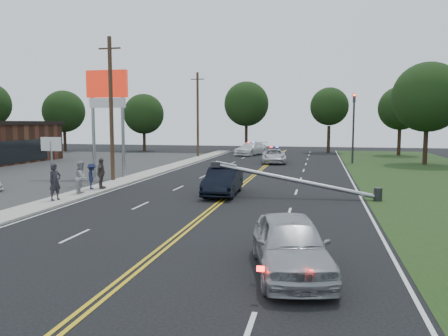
% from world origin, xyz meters
% --- Properties ---
extents(ground, '(120.00, 120.00, 0.00)m').
position_xyz_m(ground, '(0.00, 0.00, 0.00)').
color(ground, black).
rests_on(ground, ground).
extents(sidewalk, '(1.80, 70.00, 0.12)m').
position_xyz_m(sidewalk, '(-8.40, 10.00, 0.06)').
color(sidewalk, '#ADA79D').
rests_on(sidewalk, ground).
extents(centerline_yellow, '(0.36, 80.00, 0.00)m').
position_xyz_m(centerline_yellow, '(0.00, 10.00, 0.01)').
color(centerline_yellow, gold).
rests_on(centerline_yellow, ground).
extents(pylon_sign, '(3.20, 0.35, 8.00)m').
position_xyz_m(pylon_sign, '(-10.50, 14.00, 6.00)').
color(pylon_sign, gray).
rests_on(pylon_sign, ground).
extents(small_sign, '(1.60, 0.14, 3.10)m').
position_xyz_m(small_sign, '(-14.00, 12.00, 2.33)').
color(small_sign, gray).
rests_on(small_sign, ground).
extents(traffic_signal, '(0.28, 0.41, 7.05)m').
position_xyz_m(traffic_signal, '(8.30, 30.00, 4.21)').
color(traffic_signal, '#2D2D30').
rests_on(traffic_signal, ground).
extents(fallen_streetlight, '(9.36, 0.44, 1.91)m').
position_xyz_m(fallen_streetlight, '(4.19, 8.00, 0.92)').
color(fallen_streetlight, '#2D2D30').
rests_on(fallen_streetlight, ground).
extents(utility_pole_mid, '(1.60, 0.28, 10.00)m').
position_xyz_m(utility_pole_mid, '(-9.20, 12.00, 5.08)').
color(utility_pole_mid, '#382619').
rests_on(utility_pole_mid, ground).
extents(utility_pole_far, '(1.60, 0.28, 10.00)m').
position_xyz_m(utility_pole_far, '(-9.20, 34.00, 5.08)').
color(utility_pole_far, '#382619').
rests_on(utility_pole_far, ground).
extents(tree_4, '(5.96, 5.96, 8.69)m').
position_xyz_m(tree_4, '(-30.94, 40.43, 5.70)').
color(tree_4, black).
rests_on(tree_4, ground).
extents(tree_5, '(5.77, 5.77, 8.25)m').
position_xyz_m(tree_5, '(-19.93, 43.35, 5.35)').
color(tree_5, black).
rests_on(tree_5, ground).
extents(tree_6, '(6.40, 6.40, 9.99)m').
position_xyz_m(tree_6, '(-5.43, 46.44, 6.78)').
color(tree_6, black).
rests_on(tree_6, ground).
extents(tree_7, '(5.19, 5.19, 8.92)m').
position_xyz_m(tree_7, '(6.18, 45.75, 6.30)').
color(tree_7, black).
rests_on(tree_7, ground).
extents(tree_8, '(5.45, 5.45, 8.64)m').
position_xyz_m(tree_8, '(14.75, 42.17, 5.90)').
color(tree_8, black).
rests_on(tree_8, ground).
extents(tree_9, '(6.79, 6.79, 10.00)m').
position_xyz_m(tree_9, '(15.19, 30.06, 6.59)').
color(tree_9, black).
rests_on(tree_9, ground).
extents(crashed_sedan, '(1.88, 4.91, 1.60)m').
position_xyz_m(crashed_sedan, '(-0.38, 8.15, 0.80)').
color(crashed_sedan, black).
rests_on(crashed_sedan, ground).
extents(waiting_sedan, '(2.89, 5.06, 1.62)m').
position_xyz_m(waiting_sedan, '(4.28, -4.26, 0.81)').
color(waiting_sedan, '#A5A6AD').
rests_on(waiting_sedan, ground).
extents(emergency_a, '(2.95, 5.38, 1.43)m').
position_xyz_m(emergency_a, '(0.45, 28.52, 0.71)').
color(emergency_a, silver).
rests_on(emergency_a, ground).
extents(emergency_b, '(4.08, 6.14, 1.65)m').
position_xyz_m(emergency_b, '(-3.56, 38.74, 0.83)').
color(emergency_b, white).
rests_on(emergency_b, ground).
extents(bystander_a, '(0.67, 0.82, 1.92)m').
position_xyz_m(bystander_a, '(-8.40, 3.92, 1.08)').
color(bystander_a, '#24232A').
rests_on(bystander_a, sidewalk).
extents(bystander_b, '(0.90, 1.05, 1.86)m').
position_xyz_m(bystander_b, '(-8.22, 6.22, 1.05)').
color(bystander_b, '#A3A3A8').
rests_on(bystander_b, sidewalk).
extents(bystander_c, '(0.98, 1.17, 1.57)m').
position_xyz_m(bystander_c, '(-8.44, 7.74, 0.91)').
color(bystander_c, '#191D3F').
rests_on(bystander_c, sidewalk).
extents(bystander_d, '(0.61, 1.15, 1.88)m').
position_xyz_m(bystander_d, '(-8.00, 8.09, 1.06)').
color(bystander_d, '#514641').
rests_on(bystander_d, sidewalk).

